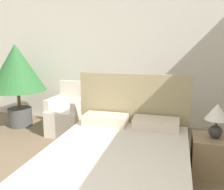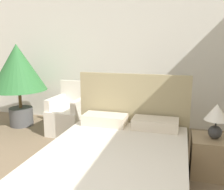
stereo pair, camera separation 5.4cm
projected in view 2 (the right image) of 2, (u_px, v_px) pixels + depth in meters
name	position (u px, v px, depth m)	size (l,w,h in m)	color
wall_back	(124.00, 52.00, 4.90)	(10.00, 0.06, 2.90)	silver
bed	(115.00, 169.00, 2.70)	(1.56, 2.13, 1.20)	brown
armchair_near_window_left	(69.00, 117.00, 4.55)	(0.63, 0.70, 0.92)	silver
armchair_near_window_right	(123.00, 121.00, 4.28)	(0.62, 0.70, 0.92)	silver
potted_palm	(18.00, 71.00, 4.78)	(1.07, 1.07, 1.60)	#4C4C4C
nightstand	(211.00, 156.00, 3.11)	(0.48, 0.47, 0.48)	#937A56
table_lamp	(216.00, 117.00, 2.99)	(0.28, 0.28, 0.43)	#333333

